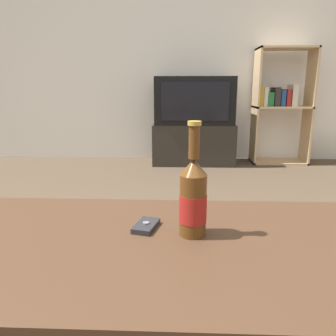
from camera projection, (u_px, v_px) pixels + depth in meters
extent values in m
cube|color=silver|center=(172.00, 39.00, 3.53)|extent=(8.00, 0.05, 2.60)
cube|color=#422B1C|center=(135.00, 248.00, 0.80)|extent=(1.30, 0.61, 0.04)
cylinder|color=#382417|center=(328.00, 276.00, 1.06)|extent=(0.07, 0.07, 0.38)
cube|color=#28231E|center=(193.00, 144.00, 3.50)|extent=(0.85, 0.42, 0.42)
cube|color=black|center=(194.00, 101.00, 3.39)|extent=(0.81, 0.42, 0.48)
cube|color=black|center=(195.00, 101.00, 3.18)|extent=(0.66, 0.01, 0.37)
cube|color=tan|center=(255.00, 107.00, 3.45)|extent=(0.02, 0.30, 1.19)
cube|color=tan|center=(309.00, 107.00, 3.43)|extent=(0.02, 0.30, 1.19)
cube|color=tan|center=(277.00, 161.00, 3.58)|extent=(0.58, 0.30, 0.02)
cube|color=tan|center=(282.00, 107.00, 3.44)|extent=(0.58, 0.30, 0.02)
cube|color=tan|center=(287.00, 48.00, 3.30)|extent=(0.58, 0.30, 0.02)
cube|color=#B7932D|center=(260.00, 96.00, 3.42)|extent=(0.04, 0.21, 0.21)
cube|color=beige|center=(264.00, 97.00, 3.42)|extent=(0.04, 0.21, 0.19)
cube|color=#236B38|center=(269.00, 99.00, 3.42)|extent=(0.06, 0.21, 0.14)
cube|color=#2D2828|center=(275.00, 97.00, 3.42)|extent=(0.06, 0.21, 0.19)
cube|color=navy|center=(281.00, 98.00, 3.42)|extent=(0.04, 0.21, 0.16)
cube|color=maroon|center=(286.00, 98.00, 3.41)|extent=(0.04, 0.21, 0.17)
cube|color=beige|center=(292.00, 95.00, 3.41)|extent=(0.06, 0.21, 0.22)
cylinder|color=#563314|center=(193.00, 205.00, 0.81)|extent=(0.07, 0.07, 0.16)
cylinder|color=maroon|center=(193.00, 208.00, 0.81)|extent=(0.07, 0.07, 0.07)
cone|color=#563314|center=(194.00, 167.00, 0.79)|extent=(0.07, 0.07, 0.04)
cylinder|color=#563314|center=(194.00, 142.00, 0.77)|extent=(0.03, 0.03, 0.08)
cylinder|color=#B79333|center=(195.00, 123.00, 0.76)|extent=(0.03, 0.03, 0.01)
cube|color=#232328|center=(146.00, 226.00, 0.86)|extent=(0.07, 0.10, 0.01)
cylinder|color=slate|center=(146.00, 223.00, 0.86)|extent=(0.02, 0.02, 0.00)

